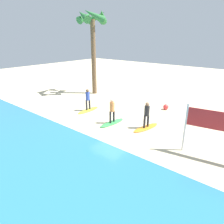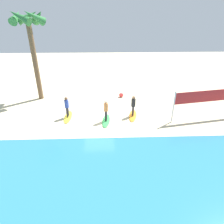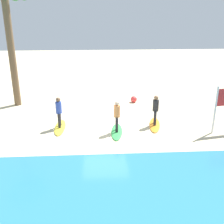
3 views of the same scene
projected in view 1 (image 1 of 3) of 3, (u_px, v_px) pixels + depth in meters
name	position (u px, v px, depth m)	size (l,w,h in m)	color
ground_plane	(111.00, 118.00, 14.44)	(60.00, 60.00, 0.00)	beige
surfboard_orange	(146.00, 128.00, 12.87)	(2.10, 0.56, 0.09)	orange
surfer_orange	(147.00, 113.00, 12.53)	(0.32, 0.45, 1.64)	#232328
surfboard_green	(112.00, 123.00, 13.61)	(2.10, 0.56, 0.09)	green
surfer_green	(112.00, 109.00, 13.26)	(0.32, 0.46, 1.64)	#232328
surfboard_yellow	(88.00, 110.00, 15.93)	(2.10, 0.56, 0.09)	yellow
surfer_yellow	(88.00, 98.00, 15.58)	(0.32, 0.46, 1.64)	#232328
palm_tree	(93.00, 26.00, 18.64)	(2.88, 3.03, 7.88)	brown
beach_ball	(166.00, 107.00, 16.12)	(0.43, 0.43, 0.43)	#E53838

